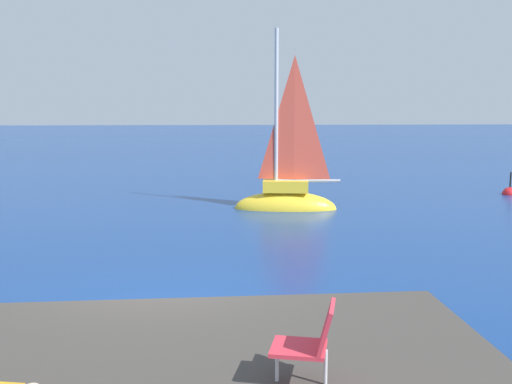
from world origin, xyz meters
TOP-DOWN VIEW (x-y plane):
  - ground_plane at (0.00, 0.00)m, footprint 160.00×160.00m
  - boulder_inland at (1.95, -1.64)m, footprint 1.99×1.97m
  - sailboat_near at (2.99, 10.24)m, footprint 3.49×1.51m
  - beach_chair at (1.77, -4.07)m, footprint 0.69×0.60m
  - marker_buoy at (11.77, 12.88)m, footprint 0.56×0.56m

SIDE VIEW (x-z plane):
  - ground_plane at x=0.00m, z-range 0.00..0.00m
  - boulder_inland at x=1.95m, z-range -0.56..0.56m
  - marker_buoy at x=11.77m, z-range -0.56..0.57m
  - sailboat_near at x=2.99m, z-range -2.84..3.53m
  - beach_chair at x=1.77m, z-range 0.88..1.67m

